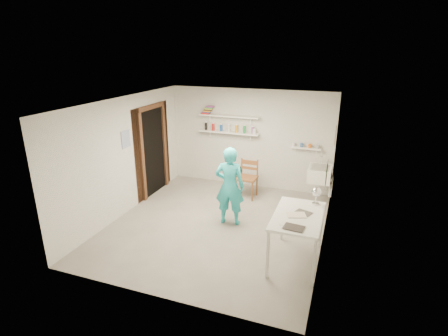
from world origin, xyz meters
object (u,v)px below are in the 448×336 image
(belfast_sink, at_px, (320,174))
(wooden_chair, at_px, (247,178))
(desk_lamp, at_px, (317,192))
(man, at_px, (230,186))
(wall_clock, at_px, (235,170))
(work_table, at_px, (297,238))

(belfast_sink, distance_m, wooden_chair, 1.61)
(desk_lamp, bearing_deg, man, 166.97)
(wall_clock, bearing_deg, belfast_sink, 34.22)
(belfast_sink, height_order, desk_lamp, desk_lamp)
(belfast_sink, relative_size, wooden_chair, 0.63)
(wall_clock, distance_m, desk_lamp, 1.72)
(belfast_sink, distance_m, man, 2.19)
(belfast_sink, relative_size, wall_clock, 2.14)
(work_table, bearing_deg, wooden_chair, 123.72)
(wall_clock, height_order, wooden_chair, wall_clock)
(belfast_sink, relative_size, man, 0.38)
(wooden_chair, relative_size, desk_lamp, 6.06)
(man, distance_m, wooden_chair, 1.36)
(belfast_sink, xyz_separation_m, wooden_chair, (-1.58, -0.21, -0.23))
(wall_clock, relative_size, desk_lamp, 1.80)
(belfast_sink, bearing_deg, desk_lamp, -87.13)
(belfast_sink, bearing_deg, man, -135.12)
(wooden_chair, distance_m, desk_lamp, 2.47)
(wooden_chair, bearing_deg, belfast_sink, 9.60)
(belfast_sink, height_order, man, man)
(desk_lamp, bearing_deg, work_table, -112.42)
(wooden_chair, xyz_separation_m, desk_lamp, (1.68, -1.71, 0.58))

